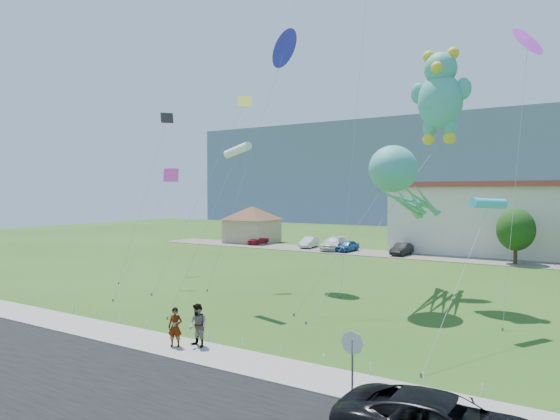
{
  "coord_description": "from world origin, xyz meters",
  "views": [
    {
      "loc": [
        15.93,
        -19.06,
        6.97
      ],
      "look_at": [
        -0.82,
        8.0,
        5.86
      ],
      "focal_mm": 32.0,
      "sensor_mm": 36.0,
      "label": 1
    }
  ],
  "objects_px": {
    "parked_car_red": "(258,240)",
    "parked_car_blue": "(347,246)",
    "stop_sign": "(352,350)",
    "parked_car_silver": "(309,242)",
    "octopus_kite": "(401,183)",
    "pedestrian_left": "(175,327)",
    "pedestrian_right": "(198,325)",
    "parked_car_black": "(402,249)",
    "teddy_bear_kite": "(440,94)",
    "pavilion": "(252,221)",
    "parked_car_white": "(334,244)"
  },
  "relations": [
    {
      "from": "octopus_kite",
      "to": "pedestrian_left",
      "type": "bearing_deg",
      "value": -112.02
    },
    {
      "from": "stop_sign",
      "to": "parked_car_silver",
      "type": "distance_m",
      "value": 46.49
    },
    {
      "from": "parked_car_red",
      "to": "parked_car_blue",
      "type": "distance_m",
      "value": 13.54
    },
    {
      "from": "pedestrian_left",
      "to": "octopus_kite",
      "type": "height_order",
      "value": "octopus_kite"
    },
    {
      "from": "parked_car_blue",
      "to": "octopus_kite",
      "type": "relative_size",
      "value": 0.32
    },
    {
      "from": "pedestrian_right",
      "to": "octopus_kite",
      "type": "relative_size",
      "value": 0.16
    },
    {
      "from": "parked_car_blue",
      "to": "teddy_bear_kite",
      "type": "distance_m",
      "value": 29.41
    },
    {
      "from": "pedestrian_left",
      "to": "parked_car_silver",
      "type": "xyz_separation_m",
      "value": [
        -14.21,
        38.78,
        -0.26
      ]
    },
    {
      "from": "parked_car_silver",
      "to": "teddy_bear_kite",
      "type": "xyz_separation_m",
      "value": [
        21.66,
        -22.59,
        12.51
      ]
    },
    {
      "from": "pedestrian_left",
      "to": "parked_car_silver",
      "type": "relative_size",
      "value": 0.44
    },
    {
      "from": "stop_sign",
      "to": "parked_car_black",
      "type": "relative_size",
      "value": 0.62
    },
    {
      "from": "parked_car_silver",
      "to": "parked_car_black",
      "type": "height_order",
      "value": "parked_car_black"
    },
    {
      "from": "pedestrian_left",
      "to": "parked_car_blue",
      "type": "relative_size",
      "value": 0.46
    },
    {
      "from": "parked_car_black",
      "to": "parked_car_blue",
      "type": "bearing_deg",
      "value": -178.13
    },
    {
      "from": "parked_car_red",
      "to": "octopus_kite",
      "type": "height_order",
      "value": "octopus_kite"
    },
    {
      "from": "stop_sign",
      "to": "parked_car_blue",
      "type": "distance_m",
      "value": 42.75
    },
    {
      "from": "pavilion",
      "to": "octopus_kite",
      "type": "xyz_separation_m",
      "value": [
        30.02,
        -26.81,
        4.55
      ]
    },
    {
      "from": "stop_sign",
      "to": "parked_car_white",
      "type": "relative_size",
      "value": 0.47
    },
    {
      "from": "pavilion",
      "to": "parked_car_white",
      "type": "relative_size",
      "value": 1.72
    },
    {
      "from": "parked_car_silver",
      "to": "octopus_kite",
      "type": "bearing_deg",
      "value": -59.49
    },
    {
      "from": "parked_car_silver",
      "to": "parked_car_black",
      "type": "relative_size",
      "value": 0.99
    },
    {
      "from": "parked_car_white",
      "to": "teddy_bear_kite",
      "type": "bearing_deg",
      "value": -58.87
    },
    {
      "from": "octopus_kite",
      "to": "teddy_bear_kite",
      "type": "bearing_deg",
      "value": 50.83
    },
    {
      "from": "stop_sign",
      "to": "octopus_kite",
      "type": "relative_size",
      "value": 0.21
    },
    {
      "from": "pavilion",
      "to": "parked_car_silver",
      "type": "relative_size",
      "value": 2.31
    },
    {
      "from": "parked_car_black",
      "to": "octopus_kite",
      "type": "height_order",
      "value": "octopus_kite"
    },
    {
      "from": "pavilion",
      "to": "parked_car_black",
      "type": "relative_size",
      "value": 2.29
    },
    {
      "from": "parked_car_blue",
      "to": "octopus_kite",
      "type": "bearing_deg",
      "value": -54.54
    },
    {
      "from": "parked_car_silver",
      "to": "parked_car_red",
      "type": "bearing_deg",
      "value": 172.25
    },
    {
      "from": "pedestrian_right",
      "to": "parked_car_silver",
      "type": "relative_size",
      "value": 0.48
    },
    {
      "from": "parked_car_red",
      "to": "octopus_kite",
      "type": "bearing_deg",
      "value": -44.06
    },
    {
      "from": "parked_car_white",
      "to": "parked_car_red",
      "type": "bearing_deg",
      "value": 168.44
    },
    {
      "from": "parked_car_silver",
      "to": "teddy_bear_kite",
      "type": "bearing_deg",
      "value": -54.4
    },
    {
      "from": "parked_car_silver",
      "to": "parked_car_blue",
      "type": "xyz_separation_m",
      "value": [
        5.79,
        -1.23,
        -0.01
      ]
    },
    {
      "from": "pedestrian_right",
      "to": "parked_car_black",
      "type": "distance_m",
      "value": 37.19
    },
    {
      "from": "pavilion",
      "to": "teddy_bear_kite",
      "type": "relative_size",
      "value": 0.57
    },
    {
      "from": "teddy_bear_kite",
      "to": "parked_car_white",
      "type": "bearing_deg",
      "value": 129.29
    },
    {
      "from": "stop_sign",
      "to": "parked_car_red",
      "type": "height_order",
      "value": "stop_sign"
    },
    {
      "from": "stop_sign",
      "to": "teddy_bear_kite",
      "type": "bearing_deg",
      "value": 95.49
    },
    {
      "from": "pedestrian_left",
      "to": "pedestrian_right",
      "type": "bearing_deg",
      "value": 6.36
    },
    {
      "from": "parked_car_black",
      "to": "parked_car_white",
      "type": "bearing_deg",
      "value": 178.52
    },
    {
      "from": "parked_car_red",
      "to": "stop_sign",
      "type": "bearing_deg",
      "value": -54.43
    },
    {
      "from": "stop_sign",
      "to": "octopus_kite",
      "type": "xyz_separation_m",
      "value": [
        -3.48,
        15.39,
        5.71
      ]
    },
    {
      "from": "parked_car_silver",
      "to": "parked_car_black",
      "type": "distance_m",
      "value": 12.36
    },
    {
      "from": "pedestrian_left",
      "to": "parked_car_red",
      "type": "bearing_deg",
      "value": 95.79
    },
    {
      "from": "parked_car_blue",
      "to": "octopus_kite",
      "type": "distance_m",
      "value": 28.3
    },
    {
      "from": "pavilion",
      "to": "parked_car_red",
      "type": "bearing_deg",
      "value": -40.23
    },
    {
      "from": "parked_car_white",
      "to": "teddy_bear_kite",
      "type": "height_order",
      "value": "teddy_bear_kite"
    },
    {
      "from": "stop_sign",
      "to": "octopus_kite",
      "type": "bearing_deg",
      "value": 102.76
    },
    {
      "from": "pavilion",
      "to": "parked_car_black",
      "type": "distance_m",
      "value": 22.8
    }
  ]
}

